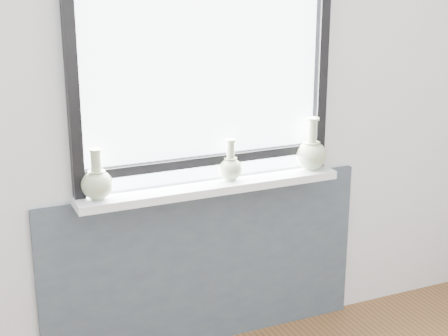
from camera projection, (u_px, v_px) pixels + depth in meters
name	position (u px, v px, depth m)	size (l,w,h in m)	color
back_wall	(202.00, 98.00, 3.28)	(3.60, 0.02, 2.60)	silver
apron_panel	(206.00, 266.00, 3.51)	(1.70, 0.03, 0.86)	#415058
windowsill	(211.00, 187.00, 3.31)	(1.32, 0.18, 0.04)	white
window	(205.00, 69.00, 3.20)	(1.30, 0.06, 1.05)	black
vase_a	(97.00, 182.00, 3.07)	(0.14, 0.14, 0.23)	#ADC194
vase_b	(231.00, 167.00, 3.34)	(0.12, 0.12, 0.20)	#ADC194
vase_c	(311.00, 153.00, 3.50)	(0.16, 0.16, 0.27)	#ADC194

